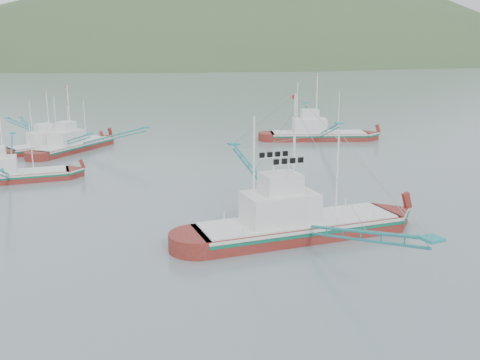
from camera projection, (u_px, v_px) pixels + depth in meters
name	position (u px, v px, depth m)	size (l,w,h in m)	color
ground	(275.00, 237.00, 41.18)	(1200.00, 1200.00, 0.00)	slate
main_boat	(296.00, 215.00, 40.77)	(16.45, 29.06, 11.80)	maroon
bg_boat_left	(7.00, 170.00, 57.83)	(12.60, 22.18, 9.01)	maroon
bg_boat_right	(318.00, 126.00, 83.89)	(15.46, 26.04, 11.10)	maroon
bg_boat_far	(73.00, 136.00, 75.07)	(19.08, 21.21, 9.87)	maroon
bg_boat_extra	(52.00, 139.00, 75.38)	(12.71, 21.75, 9.01)	maroon
headland_right	(264.00, 63.00, 518.72)	(684.00, 432.00, 306.00)	#354F28
ridge_distant	(20.00, 62.00, 539.58)	(960.00, 400.00, 240.00)	slate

